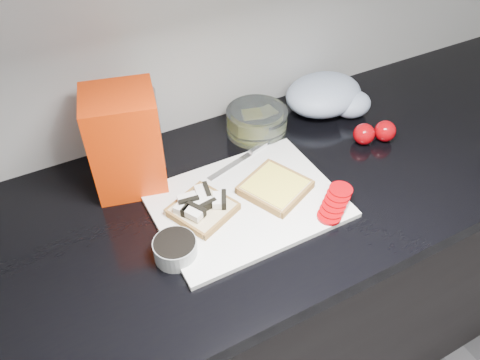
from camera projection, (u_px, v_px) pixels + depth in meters
name	position (u px, v px, depth m)	size (l,w,h in m)	color
base_cabinet	(271.00, 293.00, 1.42)	(3.50, 0.60, 0.86)	black
countertop	(280.00, 185.00, 1.11)	(3.50, 0.64, 0.04)	black
cutting_board	(246.00, 203.00, 1.03)	(0.40, 0.30, 0.01)	white
bread_left	(202.00, 208.00, 1.00)	(0.16, 0.16, 0.04)	#C9B88E
bread_right	(275.00, 187.00, 1.05)	(0.18, 0.18, 0.02)	#C9B88E
tomato_slices	(335.00, 203.00, 1.00)	(0.12, 0.10, 0.03)	#9C0309
knife	(247.00, 155.00, 1.14)	(0.20, 0.07, 0.01)	silver
seed_tub	(175.00, 248.00, 0.91)	(0.09, 0.09, 0.04)	#999E9E
tub_lid	(206.00, 183.00, 1.08)	(0.09, 0.09, 0.01)	silver
glass_bowl	(257.00, 121.00, 1.21)	(0.16, 0.16, 0.07)	silver
bread_bag	(125.00, 142.00, 1.01)	(0.15, 0.14, 0.24)	red
steel_canister	(142.00, 133.00, 1.06)	(0.09, 0.09, 0.21)	#B2B2B7
grocery_bag	(328.00, 96.00, 1.28)	(0.23, 0.20, 0.10)	#AEBED6
whole_tomatoes	(375.00, 133.00, 1.19)	(0.11, 0.07, 0.05)	#9C0309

